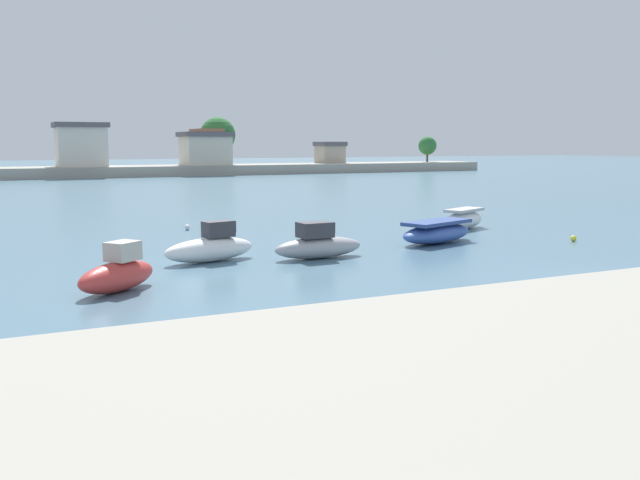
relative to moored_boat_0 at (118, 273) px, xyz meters
The scene contains 9 objects.
ground_plane 16.73m from the moored_boat_0, 22.56° to the right, with size 400.00×400.00×0.00m, color slate.
moored_boat_0 is the anchor object (origin of this frame).
moored_boat_1 6.10m from the moored_boat_0, 43.74° to the left, with size 4.19×2.12×1.62m.
moored_boat_2 9.17m from the moored_boat_0, 19.20° to the left, with size 4.00×1.31×1.52m.
moored_boat_3 16.37m from the moored_boat_0, 16.02° to the left, with size 5.02×3.14×1.08m.
moored_boat_4 22.12m from the moored_boat_0, 22.54° to the left, with size 3.65×2.58×1.13m.
mooring_buoy_0 16.05m from the moored_boat_0, 66.75° to the left, with size 0.31×0.31×0.31m, color white.
mooring_buoy_1 22.11m from the moored_boat_0, ahead, with size 0.30×0.30×0.30m, color yellow.
distant_shoreline 82.73m from the moored_boat_0, 78.07° to the left, with size 121.64×8.91×8.79m.
Camera 1 is at (-19.28, -16.15, 4.73)m, focal length 38.90 mm.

